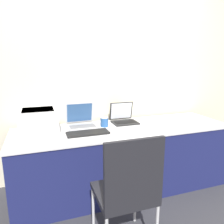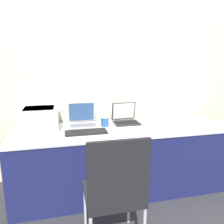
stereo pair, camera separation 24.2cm
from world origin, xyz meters
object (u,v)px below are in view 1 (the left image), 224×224
at_px(external_keyboard, 88,133).
at_px(printer, 39,119).
at_px(laptop_left, 81,121).
at_px(coffee_cup, 104,122).
at_px(chair, 128,187).
at_px(laptop_right, 124,118).

bearing_deg(external_keyboard, printer, 153.53).
bearing_deg(laptop_left, coffee_cup, -20.70).
bearing_deg(chair, coffee_cup, 83.02).
xyz_separation_m(printer, laptop_left, (0.46, 0.06, -0.08)).
height_order(laptop_left, laptop_right, laptop_left).
bearing_deg(external_keyboard, coffee_cup, 40.07).
bearing_deg(external_keyboard, laptop_left, 91.29).
distance_m(laptop_left, chair, 1.10).
distance_m(printer, laptop_right, 0.99).
relative_size(laptop_right, coffee_cup, 2.70).
bearing_deg(chair, laptop_right, 69.72).
bearing_deg(laptop_right, external_keyboard, -150.41).
relative_size(external_keyboard, chair, 0.45).
height_order(printer, chair, printer).
relative_size(laptop_left, chair, 0.33).
xyz_separation_m(coffee_cup, chair, (-0.12, -0.97, -0.24)).
height_order(external_keyboard, chair, chair).
xyz_separation_m(external_keyboard, coffee_cup, (0.24, 0.20, 0.05)).
xyz_separation_m(printer, chair, (0.59, -1.00, -0.32)).
distance_m(laptop_left, coffee_cup, 0.26).
relative_size(coffee_cup, chair, 0.11).
distance_m(laptop_right, chair, 1.16).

